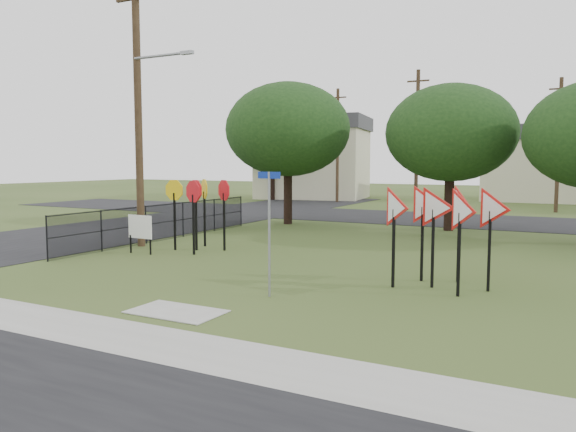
% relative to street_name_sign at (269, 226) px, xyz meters
% --- Properties ---
extents(ground, '(140.00, 140.00, 0.00)m').
position_rel_street_name_sign_xyz_m(ground, '(-1.06, 0.25, -1.70)').
color(ground, '#354B1C').
extents(sidewalk, '(30.00, 1.60, 0.02)m').
position_rel_street_name_sign_xyz_m(sidewalk, '(-1.06, -3.95, -1.69)').
color(sidewalk, '#9D9C94').
rests_on(sidewalk, ground).
extents(planting_strip, '(30.00, 0.80, 0.02)m').
position_rel_street_name_sign_xyz_m(planting_strip, '(-1.06, -5.15, -1.70)').
color(planting_strip, '#354B1C').
rests_on(planting_strip, ground).
extents(street_left, '(8.00, 50.00, 0.02)m').
position_rel_street_name_sign_xyz_m(street_left, '(-13.06, 10.25, -1.69)').
color(street_left, black).
rests_on(street_left, ground).
extents(street_far, '(60.00, 8.00, 0.02)m').
position_rel_street_name_sign_xyz_m(street_far, '(-1.06, 20.25, -1.69)').
color(street_far, black).
rests_on(street_far, ground).
extents(curb_pad, '(2.00, 1.20, 0.02)m').
position_rel_street_name_sign_xyz_m(curb_pad, '(-1.06, -2.15, -1.69)').
color(curb_pad, '#9D9C94').
rests_on(curb_pad, ground).
extents(street_name_sign, '(0.61, 0.06, 2.97)m').
position_rel_street_name_sign_xyz_m(street_name_sign, '(0.00, 0.00, 0.00)').
color(street_name_sign, gray).
rests_on(street_name_sign, ground).
extents(stop_sign_cluster, '(2.43, 2.16, 2.58)m').
position_rel_street_name_sign_xyz_m(stop_sign_cluster, '(-5.79, 4.96, 0.20)').
color(stop_sign_cluster, black).
rests_on(stop_sign_cluster, ground).
extents(yield_sign_cluster, '(3.20, 2.53, 2.64)m').
position_rel_street_name_sign_xyz_m(yield_sign_cluster, '(3.38, 2.93, 0.22)').
color(yield_sign_cluster, black).
rests_on(yield_sign_cluster, ground).
extents(info_board, '(1.09, 0.10, 1.36)m').
position_rel_street_name_sign_xyz_m(info_board, '(-7.12, 3.36, -0.80)').
color(info_board, black).
rests_on(info_board, ground).
extents(utility_pole_main, '(3.55, 0.33, 10.00)m').
position_rel_street_name_sign_xyz_m(utility_pole_main, '(-8.29, 4.75, 3.51)').
color(utility_pole_main, '#473421').
rests_on(utility_pole_main, ground).
extents(far_pole_a, '(1.40, 0.24, 9.00)m').
position_rel_street_name_sign_xyz_m(far_pole_a, '(-3.06, 24.25, 2.90)').
color(far_pole_a, '#473421').
rests_on(far_pole_a, ground).
extents(far_pole_b, '(1.40, 0.24, 8.50)m').
position_rel_street_name_sign_xyz_m(far_pole_b, '(4.94, 28.25, 2.65)').
color(far_pole_b, '#473421').
rests_on(far_pole_b, ground).
extents(far_pole_c, '(1.40, 0.24, 9.00)m').
position_rel_street_name_sign_xyz_m(far_pole_c, '(-11.06, 30.25, 2.90)').
color(far_pole_c, '#473421').
rests_on(far_pole_c, ground).
extents(fence_run, '(0.05, 11.55, 1.50)m').
position_rel_street_name_sign_xyz_m(fence_run, '(-8.66, 6.50, -0.92)').
color(fence_run, black).
rests_on(fence_run, ground).
extents(house_left, '(10.58, 8.88, 7.20)m').
position_rel_street_name_sign_xyz_m(house_left, '(-15.06, 34.25, 1.95)').
color(house_left, beige).
rests_on(house_left, ground).
extents(house_mid, '(8.40, 8.40, 6.20)m').
position_rel_street_name_sign_xyz_m(house_mid, '(2.94, 40.25, 1.45)').
color(house_mid, beige).
rests_on(house_mid, ground).
extents(tree_near_left, '(6.40, 6.40, 7.27)m').
position_rel_street_name_sign_xyz_m(tree_near_left, '(-7.06, 14.25, 3.15)').
color(tree_near_left, black).
rests_on(tree_near_left, ground).
extents(tree_near_mid, '(6.00, 6.00, 6.80)m').
position_rel_street_name_sign_xyz_m(tree_near_mid, '(0.94, 15.25, 2.84)').
color(tree_near_mid, black).
rests_on(tree_near_mid, ground).
extents(tree_far_left, '(6.80, 6.80, 7.73)m').
position_rel_street_name_sign_xyz_m(tree_far_left, '(-17.06, 30.25, 3.47)').
color(tree_far_left, black).
rests_on(tree_far_left, ground).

